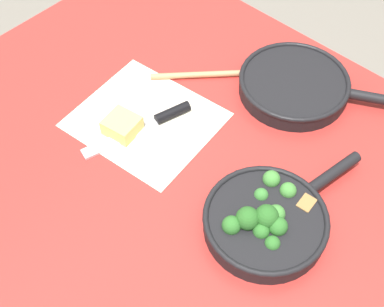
{
  "coord_description": "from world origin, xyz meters",
  "views": [
    {
      "loc": [
        -0.47,
        0.51,
        1.69
      ],
      "look_at": [
        0.0,
        0.0,
        0.79
      ],
      "focal_mm": 50.0,
      "sensor_mm": 36.0,
      "label": 1
    }
  ],
  "objects_px": {
    "cheese_block": "(122,126)",
    "wooden_spoon": "(239,73)",
    "skillet_broccoli": "(267,219)",
    "grater_knife": "(153,122)",
    "skillet_eggs": "(295,85)"
  },
  "relations": [
    {
      "from": "skillet_eggs",
      "to": "grater_knife",
      "type": "distance_m",
      "value": 0.35
    },
    {
      "from": "wooden_spoon",
      "to": "cheese_block",
      "type": "xyz_separation_m",
      "value": [
        0.08,
        0.31,
        0.01
      ]
    },
    {
      "from": "skillet_eggs",
      "to": "cheese_block",
      "type": "bearing_deg",
      "value": -148.22
    },
    {
      "from": "skillet_broccoli",
      "to": "cheese_block",
      "type": "xyz_separation_m",
      "value": [
        0.39,
        0.02,
        -0.01
      ]
    },
    {
      "from": "skillet_eggs",
      "to": "wooden_spoon",
      "type": "relative_size",
      "value": 1.3
    },
    {
      "from": "skillet_broccoli",
      "to": "cheese_block",
      "type": "height_order",
      "value": "skillet_broccoli"
    },
    {
      "from": "wooden_spoon",
      "to": "cheese_block",
      "type": "height_order",
      "value": "cheese_block"
    },
    {
      "from": "cheese_block",
      "to": "grater_knife",
      "type": "bearing_deg",
      "value": -120.75
    },
    {
      "from": "skillet_broccoli",
      "to": "grater_knife",
      "type": "distance_m",
      "value": 0.35
    },
    {
      "from": "skillet_eggs",
      "to": "grater_knife",
      "type": "xyz_separation_m",
      "value": [
        0.17,
        0.3,
        -0.01
      ]
    },
    {
      "from": "wooden_spoon",
      "to": "grater_knife",
      "type": "height_order",
      "value": "grater_knife"
    },
    {
      "from": "wooden_spoon",
      "to": "grater_knife",
      "type": "distance_m",
      "value": 0.26
    },
    {
      "from": "cheese_block",
      "to": "wooden_spoon",
      "type": "bearing_deg",
      "value": -103.76
    },
    {
      "from": "cheese_block",
      "to": "skillet_broccoli",
      "type": "bearing_deg",
      "value": -176.43
    },
    {
      "from": "skillet_broccoli",
      "to": "skillet_eggs",
      "type": "distance_m",
      "value": 0.38
    }
  ]
}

